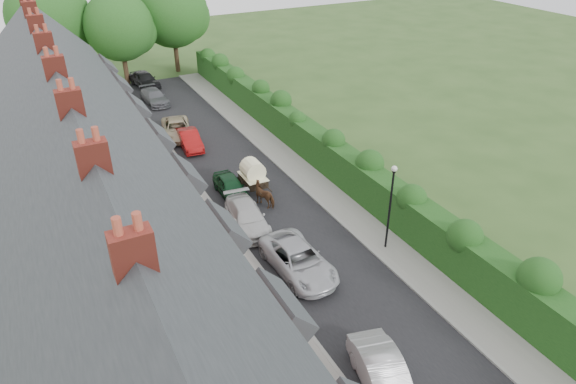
% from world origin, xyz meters
% --- Properties ---
extents(ground, '(140.00, 140.00, 0.00)m').
position_xyz_m(ground, '(0.00, 0.00, 0.00)').
color(ground, '#2D4C1E').
rests_on(ground, ground).
extents(road, '(6.00, 58.00, 0.02)m').
position_xyz_m(road, '(-0.50, 11.00, 0.01)').
color(road, black).
rests_on(road, ground).
extents(pavement_hedge_side, '(2.20, 58.00, 0.12)m').
position_xyz_m(pavement_hedge_side, '(3.60, 11.00, 0.06)').
color(pavement_hedge_side, gray).
rests_on(pavement_hedge_side, ground).
extents(pavement_house_side, '(1.70, 58.00, 0.12)m').
position_xyz_m(pavement_house_side, '(-4.35, 11.00, 0.06)').
color(pavement_house_side, gray).
rests_on(pavement_house_side, ground).
extents(kerb_hedge_side, '(0.18, 58.00, 0.13)m').
position_xyz_m(kerb_hedge_side, '(2.55, 11.00, 0.07)').
color(kerb_hedge_side, gray).
rests_on(kerb_hedge_side, ground).
extents(kerb_house_side, '(0.18, 58.00, 0.13)m').
position_xyz_m(kerb_house_side, '(-3.55, 11.00, 0.07)').
color(kerb_house_side, gray).
rests_on(kerb_house_side, ground).
extents(hedge, '(2.10, 58.00, 2.85)m').
position_xyz_m(hedge, '(5.40, 11.00, 1.60)').
color(hedge, '#153D13').
rests_on(hedge, ground).
extents(terrace_row, '(9.05, 40.50, 11.50)m').
position_xyz_m(terrace_row, '(-10.87, 9.98, 4.47)').
color(terrace_row, '#953626').
rests_on(terrace_row, ground).
extents(garden_wall_row, '(0.35, 40.35, 1.10)m').
position_xyz_m(garden_wall_row, '(-5.35, 10.00, 0.46)').
color(garden_wall_row, maroon).
rests_on(garden_wall_row, ground).
extents(lamppost, '(0.32, 0.32, 5.16)m').
position_xyz_m(lamppost, '(3.40, 4.00, 3.30)').
color(lamppost, black).
rests_on(lamppost, ground).
extents(tree_far_left, '(7.14, 6.80, 9.29)m').
position_xyz_m(tree_far_left, '(-2.65, 40.08, 5.71)').
color(tree_far_left, '#332316').
rests_on(tree_far_left, ground).
extents(tree_far_right, '(7.98, 7.60, 10.31)m').
position_xyz_m(tree_far_right, '(3.39, 42.08, 6.31)').
color(tree_far_right, '#332316').
rests_on(tree_far_right, ground).
extents(tree_far_back, '(8.40, 8.00, 10.82)m').
position_xyz_m(tree_far_back, '(-8.59, 43.08, 6.62)').
color(tree_far_back, '#332316').
rests_on(tree_far_back, ground).
extents(car_silver_a, '(2.58, 4.77, 1.49)m').
position_xyz_m(car_silver_a, '(-2.44, -3.66, 0.75)').
color(car_silver_a, '#AFAEB3').
rests_on(car_silver_a, ground).
extents(car_silver_b, '(2.55, 5.33, 1.47)m').
position_xyz_m(car_silver_b, '(-1.87, 4.44, 0.73)').
color(car_silver_b, '#B3B4BB').
rests_on(car_silver_b, ground).
extents(car_white, '(2.43, 4.89, 1.37)m').
position_xyz_m(car_white, '(-2.55, 9.55, 0.68)').
color(car_white, silver).
rests_on(car_white, ground).
extents(car_green, '(1.67, 3.89, 1.31)m').
position_xyz_m(car_green, '(-2.03, 13.44, 0.65)').
color(car_green, '#113A1D').
rests_on(car_green, ground).
extents(car_red, '(1.76, 4.15, 1.33)m').
position_xyz_m(car_red, '(-2.11, 21.80, 0.67)').
color(car_red, maroon).
rests_on(car_red, ground).
extents(car_beige, '(3.06, 5.13, 1.34)m').
position_xyz_m(car_beige, '(-2.35, 24.39, 0.67)').
color(car_beige, tan).
rests_on(car_beige, ground).
extents(car_grey, '(2.08, 4.60, 1.31)m').
position_xyz_m(car_grey, '(-1.98, 32.89, 0.65)').
color(car_grey, '#57585E').
rests_on(car_grey, ground).
extents(car_black, '(2.63, 4.90, 1.59)m').
position_xyz_m(car_black, '(-1.60, 38.21, 0.79)').
color(car_black, black).
rests_on(car_black, ground).
extents(horse, '(1.46, 1.94, 1.49)m').
position_xyz_m(horse, '(-0.53, 11.33, 0.75)').
color(horse, '#55351F').
rests_on(horse, ground).
extents(horse_cart, '(1.45, 3.20, 2.31)m').
position_xyz_m(horse_cart, '(-0.53, 13.24, 1.32)').
color(horse_cart, black).
rests_on(horse_cart, ground).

